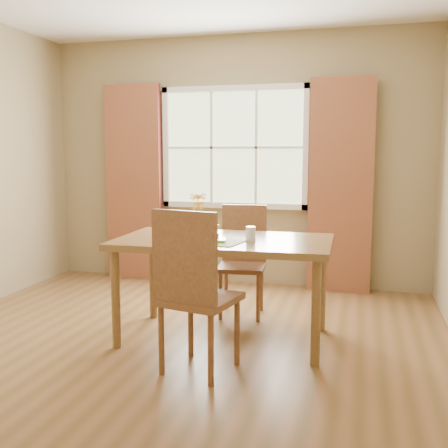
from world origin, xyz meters
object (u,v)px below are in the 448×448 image
croissant_sandwich (210,230)px  flower_vase (198,210)px  dining_table (224,249)px  chair_near (192,286)px  water_glass (251,234)px  chair_far (243,255)px

croissant_sandwich → flower_vase: bearing=125.7°
dining_table → chair_near: chair_near is taller
dining_table → water_glass: water_glass is taller
water_glass → chair_near: bearing=-110.6°
croissant_sandwich → flower_vase: (-0.17, 0.26, 0.12)m
dining_table → chair_near: bearing=-92.9°
chair_near → water_glass: bearing=82.2°
chair_far → flower_vase: 0.75m
chair_far → croissant_sandwich: 0.87m
chair_far → croissant_sandwich: chair_far is taller
chair_far → flower_vase: (-0.25, -0.54, 0.46)m
flower_vase → dining_table: bearing=-32.2°
chair_near → water_glass: size_ratio=9.90×
dining_table → water_glass: bearing=-17.1°
croissant_sandwich → dining_table: bearing=51.9°
dining_table → chair_far: bearing=89.5°
water_glass → flower_vase: 0.55m
dining_table → chair_near: size_ratio=1.50×
croissant_sandwich → water_glass: 0.31m
croissant_sandwich → flower_vase: 0.34m
chair_near → flower_vase: size_ratio=3.31×
croissant_sandwich → flower_vase: flower_vase is taller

